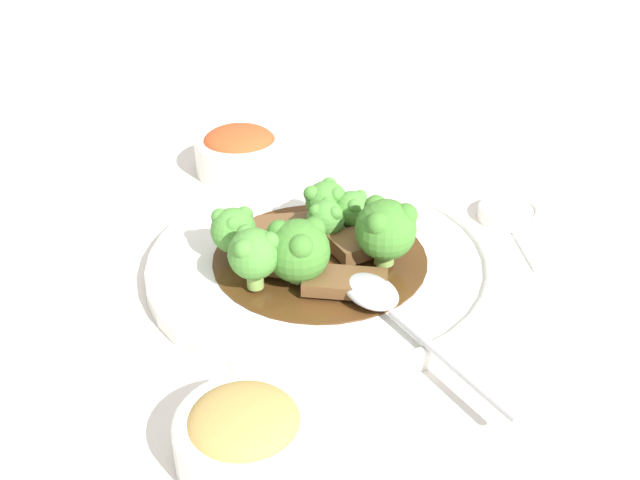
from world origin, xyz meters
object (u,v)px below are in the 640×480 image
at_px(side_bowl_kimchi, 240,150).
at_px(broccoli_floret_1, 327,201).
at_px(broccoli_floret_4, 326,218).
at_px(broccoli_floret_3, 352,209).
at_px(broccoli_floret_6, 233,229).
at_px(sauce_dish, 509,212).
at_px(beef_strip_3, 290,223).
at_px(broccoli_floret_5, 254,253).
at_px(beef_strip_4, 345,282).
at_px(beef_strip_1, 274,251).
at_px(beef_strip_2, 253,229).
at_px(main_plate, 320,262).
at_px(broccoli_floret_0, 298,249).
at_px(beef_strip_0, 358,243).
at_px(side_bowl_appetizer, 244,434).
at_px(broccoli_floret_2, 386,228).
at_px(serving_spoon, 383,302).

bearing_deg(side_bowl_kimchi, broccoli_floret_1, 23.64).
xyz_separation_m(broccoli_floret_1, broccoli_floret_4, (0.03, -0.01, -0.00)).
bearing_deg(broccoli_floret_3, broccoli_floret_1, -127.81).
distance_m(broccoli_floret_6, sauce_dish, 0.29).
xyz_separation_m(beef_strip_3, broccoli_floret_5, (0.09, -0.04, 0.03)).
distance_m(beef_strip_4, broccoli_floret_4, 0.08).
height_order(beef_strip_1, broccoli_floret_5, broccoli_floret_5).
distance_m(beef_strip_4, broccoli_floret_1, 0.11).
bearing_deg(beef_strip_2, broccoli_floret_6, -29.54).
height_order(beef_strip_3, broccoli_floret_6, broccoli_floret_6).
height_order(main_plate, beef_strip_1, beef_strip_1).
relative_size(broccoli_floret_5, side_bowl_kimchi, 0.55).
bearing_deg(broccoli_floret_0, beef_strip_2, -157.51).
bearing_deg(beef_strip_2, sauce_dish, 94.54).
relative_size(beef_strip_0, side_bowl_appetizer, 0.62).
bearing_deg(broccoli_floret_0, sauce_dish, 113.36).
bearing_deg(main_plate, broccoli_floret_6, -97.21).
bearing_deg(side_bowl_appetizer, broccoli_floret_2, 143.52).
xyz_separation_m(main_plate, beef_strip_1, (-0.00, -0.04, 0.02)).
bearing_deg(broccoli_floret_2, side_bowl_appetizer, -36.48).
height_order(broccoli_floret_3, sauce_dish, broccoli_floret_3).
bearing_deg(broccoli_floret_6, broccoli_floret_1, 114.73).
height_order(broccoli_floret_1, broccoli_floret_5, broccoli_floret_5).
xyz_separation_m(main_plate, broccoli_floret_4, (-0.02, 0.01, 0.03)).
xyz_separation_m(beef_strip_2, broccoli_floret_1, (-0.01, 0.07, 0.02)).
bearing_deg(side_bowl_kimchi, beef_strip_4, 14.41).
xyz_separation_m(beef_strip_0, beef_strip_2, (-0.04, -0.09, -0.00)).
bearing_deg(beef_strip_3, broccoli_floret_4, 46.53).
distance_m(beef_strip_4, side_bowl_appetizer, 0.19).
bearing_deg(broccoli_floret_0, beef_strip_0, 122.41).
bearing_deg(serving_spoon, broccoli_floret_2, 165.59).
height_order(broccoli_floret_5, serving_spoon, broccoli_floret_5).
height_order(beef_strip_1, beef_strip_4, same).
relative_size(beef_strip_2, side_bowl_kimchi, 0.45).
height_order(main_plate, beef_strip_2, beef_strip_2).
distance_m(beef_strip_3, broccoli_floret_0, 0.09).
height_order(broccoli_floret_3, broccoli_floret_4, broccoli_floret_3).
relative_size(beef_strip_4, broccoli_floret_5, 1.41).
xyz_separation_m(side_bowl_kimchi, sauce_dish, (0.15, 0.27, -0.02)).
height_order(broccoli_floret_2, broccoli_floret_4, broccoli_floret_2).
xyz_separation_m(broccoli_floret_2, side_bowl_appetizer, (0.19, -0.14, -0.03)).
relative_size(side_bowl_appetizer, sauce_dish, 1.47).
bearing_deg(broccoli_floret_4, broccoli_floret_5, -47.36).
height_order(beef_strip_0, broccoli_floret_0, broccoli_floret_0).
height_order(beef_strip_1, broccoli_floret_4, broccoli_floret_4).
bearing_deg(beef_strip_4, main_plate, -167.25).
height_order(broccoli_floret_6, side_bowl_appetizer, broccoli_floret_6).
xyz_separation_m(broccoli_floret_3, sauce_dish, (-0.03, 0.17, -0.04)).
relative_size(broccoli_floret_2, broccoli_floret_6, 1.30).
height_order(beef_strip_4, broccoli_floret_0, broccoli_floret_0).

